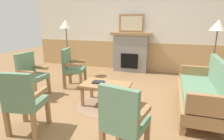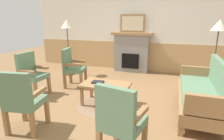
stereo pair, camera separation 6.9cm
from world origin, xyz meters
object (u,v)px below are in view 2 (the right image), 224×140
object	(u,v)px
floor_lamp_by_couch	(219,30)
floor_lamp_by_chairs	(67,27)
armchair_near_fireplace	(72,66)
couch	(202,93)
framed_picture	(133,23)
coffee_table	(105,86)
armchair_front_left	(22,99)
fireplace	(132,52)
book_on_table	(98,82)
armchair_front_center	(120,119)
armchair_by_window_left	(31,72)

from	to	relation	value
floor_lamp_by_couch	floor_lamp_by_chairs	xyz separation A→B (m)	(-3.98, 0.02, 0.00)
armchair_near_fireplace	couch	bearing A→B (deg)	-9.75
framed_picture	floor_lamp_by_chairs	distance (m)	2.03
coffee_table	armchair_front_left	bearing A→B (deg)	-122.62
fireplace	couch	size ratio (longest dim) A/B	0.72
coffee_table	book_on_table	world-z (taller)	book_on_table
coffee_table	floor_lamp_by_chairs	size ratio (longest dim) A/B	0.57
armchair_front_left	floor_lamp_by_couch	size ratio (longest dim) A/B	0.58
armchair_front_center	floor_lamp_by_couch	bearing A→B (deg)	63.88
framed_picture	couch	bearing A→B (deg)	-52.39
coffee_table	armchair_front_center	bearing A→B (deg)	-62.59
armchair_near_fireplace	armchair_by_window_left	xyz separation A→B (m)	(-0.55, -0.83, 0.00)
floor_lamp_by_couch	armchair_front_left	bearing A→B (deg)	-136.07
armchair_front_left	floor_lamp_by_chairs	size ratio (longest dim) A/B	0.58
framed_picture	coffee_table	distance (m)	2.89
coffee_table	armchair_by_window_left	bearing A→B (deg)	-176.72
armchair_by_window_left	floor_lamp_by_couch	bearing A→B (deg)	23.43
armchair_near_fireplace	floor_lamp_by_couch	world-z (taller)	floor_lamp_by_couch
floor_lamp_by_couch	floor_lamp_by_chairs	world-z (taller)	same
armchair_near_fireplace	floor_lamp_by_chairs	size ratio (longest dim) A/B	0.58
floor_lamp_by_chairs	framed_picture	bearing A→B (deg)	30.78
framed_picture	coffee_table	bearing A→B (deg)	-88.21
armchair_by_window_left	armchair_front_center	world-z (taller)	same
couch	armchair_near_fireplace	size ratio (longest dim) A/B	1.84
armchair_front_left	armchair_front_center	bearing A→B (deg)	-3.06
framed_picture	floor_lamp_by_chairs	xyz separation A→B (m)	(-1.74, -1.04, -0.11)
book_on_table	armchair_front_left	xyz separation A→B (m)	(-0.65, -1.29, 0.08)
book_on_table	floor_lamp_by_chairs	size ratio (longest dim) A/B	0.14
framed_picture	floor_lamp_by_couch	size ratio (longest dim) A/B	0.48
coffee_table	book_on_table	xyz separation A→B (m)	(-0.17, 0.01, 0.07)
coffee_table	couch	bearing A→B (deg)	6.94
armchair_front_center	book_on_table	bearing A→B (deg)	122.55
book_on_table	armchair_front_center	distance (m)	1.63
armchair_near_fireplace	armchair_front_center	xyz separation A→B (m)	(1.89, -2.09, 0.00)
fireplace	floor_lamp_by_couch	size ratio (longest dim) A/B	0.77
armchair_front_left	couch	bearing A→B (deg)	29.95
coffee_table	armchair_front_center	distance (m)	1.55
framed_picture	floor_lamp_by_couch	xyz separation A→B (m)	(2.24, -1.06, -0.11)
fireplace	armchair_front_center	xyz separation A→B (m)	(0.79, -4.01, -0.11)
fireplace	armchair_near_fireplace	world-z (taller)	fireplace
armchair_front_center	floor_lamp_by_couch	world-z (taller)	floor_lamp_by_couch
floor_lamp_by_couch	armchair_near_fireplace	bearing A→B (deg)	-165.58
framed_picture	armchair_front_center	bearing A→B (deg)	-78.83
armchair_front_center	floor_lamp_by_chairs	world-z (taller)	floor_lamp_by_chairs
framed_picture	coffee_table	xyz separation A→B (m)	(0.08, -2.64, -1.17)
couch	coffee_table	distance (m)	1.80
floor_lamp_by_couch	floor_lamp_by_chairs	size ratio (longest dim) A/B	1.00
armchair_by_window_left	coffee_table	bearing A→B (deg)	3.28
framed_picture	book_on_table	size ratio (longest dim) A/B	3.50
couch	framed_picture	bearing A→B (deg)	127.61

